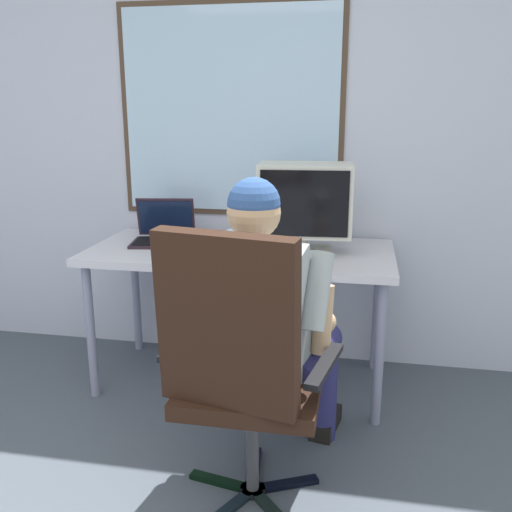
{
  "coord_description": "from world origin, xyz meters",
  "views": [
    {
      "loc": [
        0.74,
        -0.63,
        1.48
      ],
      "look_at": [
        0.3,
        1.66,
        0.84
      ],
      "focal_mm": 39.27,
      "sensor_mm": 36.0,
      "label": 1
    }
  ],
  "objects_px": {
    "desk": "(241,261)",
    "crt_monitor": "(305,201)",
    "wine_glass": "(235,238)",
    "desk_speaker": "(240,228)",
    "person_seated": "(267,323)",
    "laptop": "(164,231)",
    "office_chair": "(240,361)"
  },
  "relations": [
    {
      "from": "crt_monitor",
      "to": "wine_glass",
      "type": "distance_m",
      "value": 0.4
    },
    {
      "from": "office_chair",
      "to": "desk_speaker",
      "type": "xyz_separation_m",
      "value": [
        -0.25,
        1.16,
        0.21
      ]
    },
    {
      "from": "desk",
      "to": "crt_monitor",
      "type": "distance_m",
      "value": 0.46
    },
    {
      "from": "office_chair",
      "to": "person_seated",
      "type": "bearing_deg",
      "value": 80.36
    },
    {
      "from": "crt_monitor",
      "to": "desk_speaker",
      "type": "height_order",
      "value": "crt_monitor"
    },
    {
      "from": "wine_glass",
      "to": "person_seated",
      "type": "bearing_deg",
      "value": -65.63
    },
    {
      "from": "person_seated",
      "to": "crt_monitor",
      "type": "height_order",
      "value": "person_seated"
    },
    {
      "from": "office_chair",
      "to": "laptop",
      "type": "xyz_separation_m",
      "value": [
        -0.66,
        1.09,
        0.2
      ]
    },
    {
      "from": "desk",
      "to": "office_chair",
      "type": "xyz_separation_m",
      "value": [
        0.22,
        -1.01,
        -0.07
      ]
    },
    {
      "from": "desk",
      "to": "wine_glass",
      "type": "distance_m",
      "value": 0.25
    },
    {
      "from": "laptop",
      "to": "desk_speaker",
      "type": "relative_size",
      "value": 2.3
    },
    {
      "from": "desk",
      "to": "person_seated",
      "type": "height_order",
      "value": "person_seated"
    },
    {
      "from": "crt_monitor",
      "to": "wine_glass",
      "type": "bearing_deg",
      "value": -150.84
    },
    {
      "from": "crt_monitor",
      "to": "wine_glass",
      "type": "height_order",
      "value": "crt_monitor"
    },
    {
      "from": "office_chair",
      "to": "crt_monitor",
      "type": "bearing_deg",
      "value": 83.63
    },
    {
      "from": "office_chair",
      "to": "laptop",
      "type": "relative_size",
      "value": 3.06
    },
    {
      "from": "person_seated",
      "to": "office_chair",
      "type": "bearing_deg",
      "value": -99.64
    },
    {
      "from": "laptop",
      "to": "desk_speaker",
      "type": "distance_m",
      "value": 0.42
    },
    {
      "from": "laptop",
      "to": "wine_glass",
      "type": "bearing_deg",
      "value": -29.8
    },
    {
      "from": "person_seated",
      "to": "crt_monitor",
      "type": "bearing_deg",
      "value": 84.89
    },
    {
      "from": "office_chair",
      "to": "desk_speaker",
      "type": "distance_m",
      "value": 1.21
    },
    {
      "from": "person_seated",
      "to": "desk_speaker",
      "type": "bearing_deg",
      "value": 108.68
    },
    {
      "from": "wine_glass",
      "to": "desk_speaker",
      "type": "height_order",
      "value": "desk_speaker"
    },
    {
      "from": "person_seated",
      "to": "laptop",
      "type": "distance_m",
      "value": 1.09
    },
    {
      "from": "crt_monitor",
      "to": "desk_speaker",
      "type": "relative_size",
      "value": 3.05
    },
    {
      "from": "person_seated",
      "to": "laptop",
      "type": "height_order",
      "value": "person_seated"
    },
    {
      "from": "desk_speaker",
      "to": "wine_glass",
      "type": "bearing_deg",
      "value": -81.73
    },
    {
      "from": "person_seated",
      "to": "crt_monitor",
      "type": "distance_m",
      "value": 0.82
    },
    {
      "from": "desk",
      "to": "laptop",
      "type": "relative_size",
      "value": 4.36
    },
    {
      "from": "desk_speaker",
      "to": "crt_monitor",
      "type": "bearing_deg",
      "value": -22.86
    },
    {
      "from": "desk",
      "to": "laptop",
      "type": "bearing_deg",
      "value": 169.48
    },
    {
      "from": "desk",
      "to": "laptop",
      "type": "distance_m",
      "value": 0.47
    }
  ]
}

